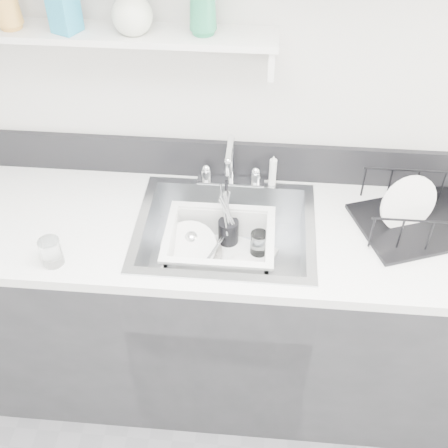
# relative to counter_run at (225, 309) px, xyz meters

# --- Properties ---
(room_shell) EXTENTS (3.50, 3.00, 2.60)m
(room_shell) POSITION_rel_counter_run_xyz_m (0.00, -0.80, 1.22)
(room_shell) COLOR silver
(room_shell) RESTS_ON ground
(counter_run) EXTENTS (3.20, 0.62, 0.92)m
(counter_run) POSITION_rel_counter_run_xyz_m (0.00, 0.00, 0.00)
(counter_run) COLOR #262629
(counter_run) RESTS_ON ground
(backsplash) EXTENTS (3.20, 0.02, 0.16)m
(backsplash) POSITION_rel_counter_run_xyz_m (0.00, 0.30, 0.54)
(backsplash) COLOR black
(backsplash) RESTS_ON counter_run
(sink) EXTENTS (0.64, 0.52, 0.20)m
(sink) POSITION_rel_counter_run_xyz_m (0.00, 0.00, 0.37)
(sink) COLOR silver
(sink) RESTS_ON counter_run
(faucet) EXTENTS (0.26, 0.18, 0.23)m
(faucet) POSITION_rel_counter_run_xyz_m (0.00, 0.25, 0.52)
(faucet) COLOR silver
(faucet) RESTS_ON counter_run
(side_sprayer) EXTENTS (0.03, 0.03, 0.14)m
(side_sprayer) POSITION_rel_counter_run_xyz_m (0.16, 0.25, 0.53)
(side_sprayer) COLOR white
(side_sprayer) RESTS_ON counter_run
(wall_shelf) EXTENTS (1.00, 0.16, 0.12)m
(wall_shelf) POSITION_rel_counter_run_xyz_m (-0.35, 0.23, 1.05)
(wall_shelf) COLOR silver
(wall_shelf) RESTS_ON room_shell
(wash_tub) EXTENTS (0.47, 0.43, 0.15)m
(wash_tub) POSITION_rel_counter_run_xyz_m (-0.02, -0.02, 0.37)
(wash_tub) COLOR white
(wash_tub) RESTS_ON sink
(plate_stack) EXTENTS (0.25, 0.25, 0.10)m
(plate_stack) POSITION_rel_counter_run_xyz_m (-0.13, -0.01, 0.33)
(plate_stack) COLOR white
(plate_stack) RESTS_ON wash_tub
(utensil_cup) EXTENTS (0.08, 0.08, 0.26)m
(utensil_cup) POSITION_rel_counter_run_xyz_m (0.00, 0.09, 0.36)
(utensil_cup) COLOR black
(utensil_cup) RESTS_ON wash_tub
(ladle) EXTENTS (0.27, 0.15, 0.07)m
(ladle) POSITION_rel_counter_run_xyz_m (-0.07, 0.01, 0.34)
(ladle) COLOR silver
(ladle) RESTS_ON wash_tub
(tumbler_in_tub) EXTENTS (0.08, 0.08, 0.09)m
(tumbler_in_tub) POSITION_rel_counter_run_xyz_m (0.12, 0.04, 0.35)
(tumbler_in_tub) COLOR white
(tumbler_in_tub) RESTS_ON wash_tub
(tumbler_counter) EXTENTS (0.08, 0.08, 0.10)m
(tumbler_counter) POSITION_rel_counter_run_xyz_m (-0.56, -0.22, 0.51)
(tumbler_counter) COLOR white
(tumbler_counter) RESTS_ON counter_run
(dish_rack) EXTENTS (0.51, 0.45, 0.15)m
(dish_rack) POSITION_rel_counter_run_xyz_m (0.69, 0.07, 0.53)
(dish_rack) COLOR black
(dish_rack) RESTS_ON counter_run
(bowl_small) EXTENTS (0.13, 0.13, 0.04)m
(bowl_small) POSITION_rel_counter_run_xyz_m (0.06, -0.06, 0.32)
(bowl_small) COLOR white
(bowl_small) RESTS_ON wash_tub
(soap_bottle_b) EXTENTS (0.10, 0.10, 0.17)m
(soap_bottle_b) POSITION_rel_counter_run_xyz_m (-0.52, 0.21, 1.16)
(soap_bottle_b) COLOR #2895BC
(soap_bottle_b) RESTS_ON wall_shelf
(soap_bottle_c) EXTENTS (0.15, 0.15, 0.17)m
(soap_bottle_c) POSITION_rel_counter_run_xyz_m (-0.31, 0.22, 1.15)
(soap_bottle_c) COLOR beige
(soap_bottle_c) RESTS_ON wall_shelf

